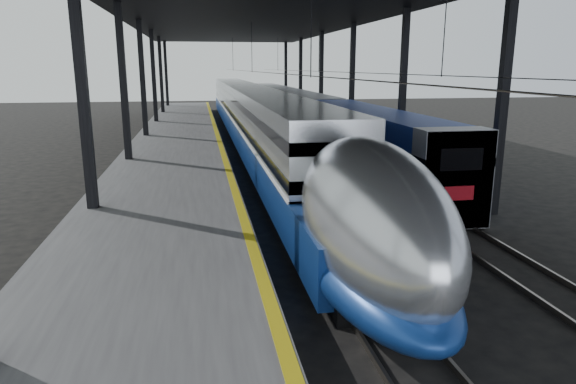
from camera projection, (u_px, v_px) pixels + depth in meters
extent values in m
plane|color=black|center=(277.00, 278.00, 14.50)|extent=(160.00, 160.00, 0.00)
cube|color=#4C4C4F|center=(176.00, 152.00, 32.94)|extent=(6.00, 80.00, 1.00)
cube|color=gold|center=(220.00, 143.00, 33.29)|extent=(0.30, 80.00, 0.01)
cube|color=slate|center=(251.00, 156.00, 33.84)|extent=(0.08, 80.00, 0.16)
cube|color=slate|center=(272.00, 156.00, 34.08)|extent=(0.08, 80.00, 0.16)
cube|color=slate|center=(324.00, 154.00, 34.67)|extent=(0.08, 80.00, 0.16)
cube|color=slate|center=(345.00, 154.00, 34.91)|extent=(0.08, 80.00, 0.16)
cube|color=black|center=(84.00, 107.00, 17.25)|extent=(0.35, 0.35, 9.00)
cube|color=black|center=(502.00, 102.00, 19.82)|extent=(0.35, 0.35, 9.00)
cube|color=black|center=(124.00, 93.00, 26.82)|extent=(0.35, 0.35, 9.00)
cube|color=black|center=(403.00, 91.00, 29.39)|extent=(0.35, 0.35, 9.00)
cube|color=black|center=(143.00, 86.00, 36.39)|extent=(0.35, 0.35, 9.00)
cube|color=black|center=(352.00, 85.00, 38.96)|extent=(0.35, 0.35, 9.00)
cube|color=black|center=(154.00, 82.00, 45.96)|extent=(0.35, 0.35, 9.00)
cube|color=black|center=(321.00, 81.00, 48.53)|extent=(0.35, 0.35, 9.00)
cube|color=black|center=(161.00, 79.00, 55.53)|extent=(0.35, 0.35, 9.00)
cube|color=black|center=(301.00, 79.00, 58.10)|extent=(0.35, 0.35, 9.00)
cube|color=black|center=(166.00, 78.00, 65.10)|extent=(0.35, 0.35, 9.00)
cube|color=black|center=(286.00, 77.00, 67.67)|extent=(0.35, 0.35, 9.00)
cube|color=black|center=(258.00, 10.00, 31.77)|extent=(18.00, 75.00, 0.45)
cylinder|color=slate|center=(260.00, 72.00, 32.67)|extent=(0.03, 74.00, 0.03)
cylinder|color=slate|center=(336.00, 72.00, 33.51)|extent=(0.03, 74.00, 0.03)
cube|color=silver|center=(247.00, 110.00, 42.71)|extent=(2.90, 57.00, 4.01)
cube|color=navy|center=(249.00, 127.00, 41.57)|extent=(2.98, 62.00, 1.55)
cube|color=silver|center=(247.00, 116.00, 42.81)|extent=(3.00, 57.00, 0.10)
cube|color=black|center=(247.00, 96.00, 42.43)|extent=(2.94, 57.00, 0.42)
cube|color=black|center=(247.00, 110.00, 42.71)|extent=(2.94, 57.00, 0.42)
ellipsoid|color=silver|center=(369.00, 220.00, 12.60)|extent=(2.90, 8.40, 4.01)
ellipsoid|color=navy|center=(367.00, 264.00, 12.87)|extent=(2.98, 8.40, 1.70)
ellipsoid|color=black|center=(413.00, 219.00, 9.92)|extent=(1.50, 2.20, 0.90)
cube|color=black|center=(366.00, 293.00, 13.06)|extent=(2.20, 2.60, 0.40)
cube|color=black|center=(261.00, 154.00, 34.11)|extent=(2.20, 2.60, 0.40)
cube|color=navy|center=(375.00, 145.00, 26.75)|extent=(2.62, 18.00, 3.56)
cube|color=#95979D|center=(451.00, 178.00, 18.71)|extent=(2.67, 1.20, 3.61)
cube|color=black|center=(462.00, 159.00, 17.93)|extent=(1.59, 0.06, 0.80)
cube|color=#A50C17|center=(459.00, 193.00, 18.22)|extent=(1.12, 0.06, 0.52)
cube|color=#95979D|center=(302.00, 113.00, 44.93)|extent=(2.62, 18.00, 3.56)
cube|color=#95979D|center=(272.00, 100.00, 63.12)|extent=(2.62, 18.00, 3.56)
cube|color=black|center=(421.00, 206.00, 21.41)|extent=(2.06, 2.40, 0.36)
cube|color=black|center=(309.00, 137.00, 42.46)|extent=(2.06, 2.40, 0.36)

